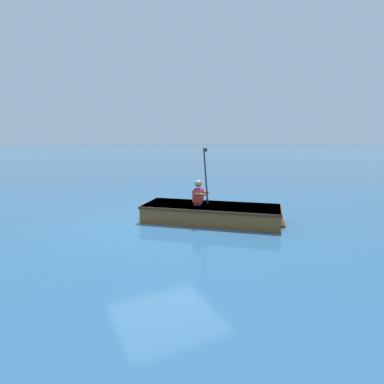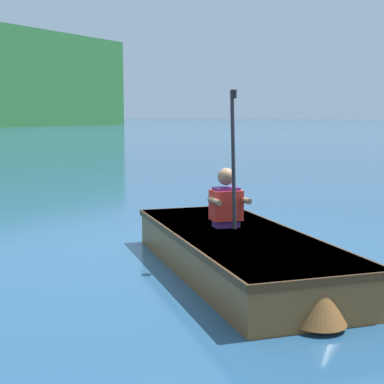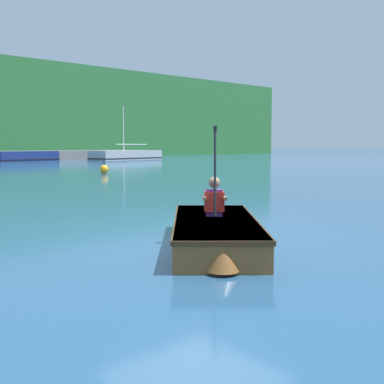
# 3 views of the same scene
# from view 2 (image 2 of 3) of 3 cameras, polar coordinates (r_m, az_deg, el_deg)

# --- Properties ---
(ground_plane) EXTENTS (300.00, 300.00, 0.00)m
(ground_plane) POSITION_cam_2_polar(r_m,az_deg,el_deg) (6.47, -1.26, -5.70)
(ground_plane) COLOR navy
(rowboat_foreground) EXTENTS (2.96, 3.15, 0.39)m
(rowboat_foreground) POSITION_cam_2_polar(r_m,az_deg,el_deg) (5.49, 4.64, -5.76)
(rowboat_foreground) COLOR brown
(rowboat_foreground) RESTS_ON ground
(person_paddler) EXTENTS (0.46, 0.46, 1.32)m
(person_paddler) POSITION_cam_2_polar(r_m,az_deg,el_deg) (5.73, 3.37, -0.77)
(person_paddler) COLOR #592672
(person_paddler) RESTS_ON rowboat_foreground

